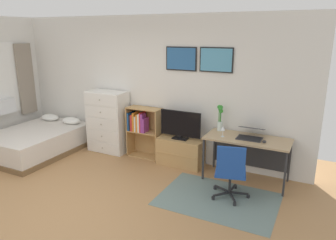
{
  "coord_description": "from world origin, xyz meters",
  "views": [
    {
      "loc": [
        3.06,
        -2.82,
        2.39
      ],
      "look_at": [
        0.86,
        1.5,
        1.04
      ],
      "focal_mm": 33.84,
      "sensor_mm": 36.0,
      "label": 1
    }
  ],
  "objects_px": {
    "dresser": "(108,122)",
    "laptop": "(251,133)",
    "wine_glass": "(223,129)",
    "television": "(180,125)",
    "desk": "(248,144)",
    "tv_stand": "(181,152)",
    "bamboo_vase": "(220,117)",
    "computer_mouse": "(264,142)",
    "bookshelf": "(142,128)",
    "bed": "(37,141)",
    "office_chair": "(231,171)"
  },
  "relations": [
    {
      "from": "bookshelf",
      "to": "laptop",
      "type": "relative_size",
      "value": 2.31
    },
    {
      "from": "tv_stand",
      "to": "desk",
      "type": "height_order",
      "value": "desk"
    },
    {
      "from": "tv_stand",
      "to": "television",
      "type": "relative_size",
      "value": 1.08
    },
    {
      "from": "computer_mouse",
      "to": "wine_glass",
      "type": "distance_m",
      "value": 0.68
    },
    {
      "from": "bed",
      "to": "television",
      "type": "distance_m",
      "value": 3.02
    },
    {
      "from": "bookshelf",
      "to": "computer_mouse",
      "type": "distance_m",
      "value": 2.39
    },
    {
      "from": "television",
      "to": "bed",
      "type": "bearing_deg",
      "value": -165.7
    },
    {
      "from": "desk",
      "to": "bookshelf",
      "type": "bearing_deg",
      "value": 177.91
    },
    {
      "from": "bookshelf",
      "to": "bamboo_vase",
      "type": "height_order",
      "value": "bamboo_vase"
    },
    {
      "from": "bookshelf",
      "to": "desk",
      "type": "distance_m",
      "value": 2.09
    },
    {
      "from": "bed",
      "to": "tv_stand",
      "type": "distance_m",
      "value": 2.98
    },
    {
      "from": "dresser",
      "to": "desk",
      "type": "height_order",
      "value": "dresser"
    },
    {
      "from": "laptop",
      "to": "desk",
      "type": "bearing_deg",
      "value": 146.51
    },
    {
      "from": "tv_stand",
      "to": "wine_glass",
      "type": "bearing_deg",
      "value": -13.76
    },
    {
      "from": "tv_stand",
      "to": "wine_glass",
      "type": "xyz_separation_m",
      "value": [
        0.85,
        -0.21,
        0.62
      ]
    },
    {
      "from": "bed",
      "to": "television",
      "type": "height_order",
      "value": "television"
    },
    {
      "from": "dresser",
      "to": "wine_glass",
      "type": "height_order",
      "value": "dresser"
    },
    {
      "from": "tv_stand",
      "to": "wine_glass",
      "type": "height_order",
      "value": "wine_glass"
    },
    {
      "from": "dresser",
      "to": "laptop",
      "type": "distance_m",
      "value": 2.9
    },
    {
      "from": "bamboo_vase",
      "to": "computer_mouse",
      "type": "bearing_deg",
      "value": -19.7
    },
    {
      "from": "bookshelf",
      "to": "laptop",
      "type": "bearing_deg",
      "value": -2.56
    },
    {
      "from": "bookshelf",
      "to": "desk",
      "type": "height_order",
      "value": "bookshelf"
    },
    {
      "from": "tv_stand",
      "to": "bamboo_vase",
      "type": "bearing_deg",
      "value": 7.35
    },
    {
      "from": "television",
      "to": "wine_glass",
      "type": "height_order",
      "value": "television"
    },
    {
      "from": "television",
      "to": "office_chair",
      "type": "bearing_deg",
      "value": -34.53
    },
    {
      "from": "television",
      "to": "wine_glass",
      "type": "bearing_deg",
      "value": -12.33
    },
    {
      "from": "bookshelf",
      "to": "computer_mouse",
      "type": "xyz_separation_m",
      "value": [
        2.37,
        -0.25,
        0.17
      ]
    },
    {
      "from": "bed",
      "to": "bamboo_vase",
      "type": "bearing_deg",
      "value": 12.53
    },
    {
      "from": "office_chair",
      "to": "wine_glass",
      "type": "height_order",
      "value": "wine_glass"
    },
    {
      "from": "bed",
      "to": "office_chair",
      "type": "height_order",
      "value": "office_chair"
    },
    {
      "from": "television",
      "to": "desk",
      "type": "relative_size",
      "value": 0.58
    },
    {
      "from": "laptop",
      "to": "bamboo_vase",
      "type": "height_order",
      "value": "bamboo_vase"
    },
    {
      "from": "bamboo_vase",
      "to": "bookshelf",
      "type": "bearing_deg",
      "value": -178.49
    },
    {
      "from": "laptop",
      "to": "bamboo_vase",
      "type": "distance_m",
      "value": 0.61
    },
    {
      "from": "desk",
      "to": "computer_mouse",
      "type": "relative_size",
      "value": 12.93
    },
    {
      "from": "laptop",
      "to": "computer_mouse",
      "type": "bearing_deg",
      "value": -32.46
    },
    {
      "from": "bed",
      "to": "tv_stand",
      "type": "xyz_separation_m",
      "value": [
        2.88,
        0.76,
        0.01
      ]
    },
    {
      "from": "dresser",
      "to": "wine_glass",
      "type": "relative_size",
      "value": 6.94
    },
    {
      "from": "bookshelf",
      "to": "tv_stand",
      "type": "distance_m",
      "value": 0.92
    },
    {
      "from": "office_chair",
      "to": "laptop",
      "type": "height_order",
      "value": "laptop"
    },
    {
      "from": "bed",
      "to": "bamboo_vase",
      "type": "distance_m",
      "value": 3.75
    },
    {
      "from": "bed",
      "to": "desk",
      "type": "xyz_separation_m",
      "value": [
        4.11,
        0.73,
        0.36
      ]
    },
    {
      "from": "computer_mouse",
      "to": "wine_glass",
      "type": "bearing_deg",
      "value": -179.48
    },
    {
      "from": "television",
      "to": "dresser",
      "type": "bearing_deg",
      "value": 179.75
    },
    {
      "from": "laptop",
      "to": "dresser",
      "type": "bearing_deg",
      "value": 178.94
    },
    {
      "from": "wine_glass",
      "to": "desk",
      "type": "bearing_deg",
      "value": 24.89
    },
    {
      "from": "desk",
      "to": "laptop",
      "type": "bearing_deg",
      "value": -33.04
    },
    {
      "from": "television",
      "to": "desk",
      "type": "xyz_separation_m",
      "value": [
        1.24,
        -0.0,
        -0.16
      ]
    },
    {
      "from": "television",
      "to": "desk",
      "type": "height_order",
      "value": "television"
    },
    {
      "from": "wine_glass",
      "to": "bookshelf",
      "type": "bearing_deg",
      "value": 171.44
    }
  ]
}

